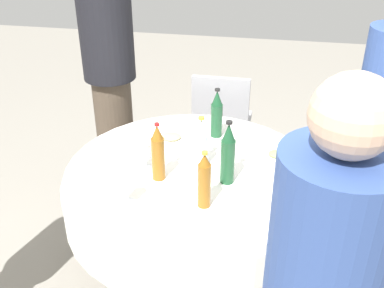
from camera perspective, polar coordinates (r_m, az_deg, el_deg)
name	(u,v)px	position (r m, az deg, el deg)	size (l,w,h in m)	color
ground_plane	(192,276)	(2.78, 0.00, -16.12)	(10.00, 10.00, 0.00)	gray
dining_table	(192,193)	(2.40, 0.00, -6.13)	(1.31, 1.31, 0.74)	white
bottle_clear_outer	(201,143)	(2.28, 1.15, 0.10)	(0.07, 0.07, 0.27)	silver
bottle_dark_green_rear	(228,154)	(2.14, 4.50, -1.29)	(0.07, 0.07, 0.32)	#194728
bottle_amber_inner	(158,153)	(2.17, -4.27, -1.17)	(0.06, 0.06, 0.30)	#8C5619
bottle_dark_green_near	(217,114)	(2.56, 3.10, 3.71)	(0.07, 0.07, 0.29)	#194728
bottle_amber_right	(204,181)	(1.98, 1.55, -4.66)	(0.06, 0.06, 0.28)	#8C5619
wine_glass_near	(145,151)	(2.28, -5.91, -0.86)	(0.06, 0.06, 0.14)	white
wine_glass_right	(127,184)	(2.04, -8.15, -4.96)	(0.06, 0.06, 0.14)	white
plate_mid	(277,156)	(2.43, 10.55, -1.52)	(0.20, 0.20, 0.04)	white
plate_far	(171,139)	(2.56, -2.62, 0.66)	(0.25, 0.25, 0.04)	white
spoon_rear	(232,147)	(2.50, 5.01, -0.43)	(0.18, 0.02, 0.01)	silver
spoon_inner	(260,219)	(2.00, 8.43, -9.24)	(0.18, 0.02, 0.01)	silver
knife_near	(108,179)	(2.26, -10.49, -4.32)	(0.18, 0.02, 0.01)	silver
person_outer	(111,80)	(3.10, -10.14, 7.88)	(0.34, 0.34, 1.66)	#4C3F33
person_near	(383,123)	(2.81, 22.79, 2.39)	(0.34, 0.34, 1.56)	#26262B
chair_left	(222,118)	(3.34, 3.73, 3.24)	(0.41, 0.41, 0.87)	#99999E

